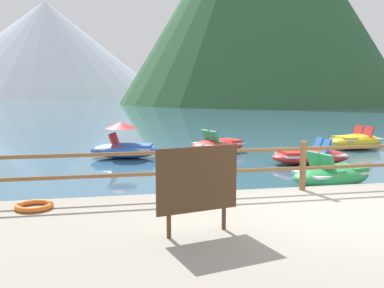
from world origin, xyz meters
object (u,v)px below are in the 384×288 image
sign_board (197,181)px  pedal_boat_0 (332,175)px  life_ring (34,206)px  pedal_boat_1 (356,141)px  pedal_boat_3 (310,156)px  pedal_boat_6 (218,145)px  pedal_boat_2 (125,146)px

sign_board → pedal_boat_0: size_ratio=0.51×
life_ring → pedal_boat_1: 13.45m
pedal_boat_3 → pedal_boat_6: (-2.14, 3.08, 0.01)m
pedal_boat_0 → pedal_boat_3: bearing=72.6°
sign_board → pedal_boat_1: sign_board is taller
sign_board → pedal_boat_2: 9.27m
sign_board → pedal_boat_6: bearing=73.5°
pedal_boat_1 → pedal_boat_6: bearing=177.9°
pedal_boat_3 → pedal_boat_1: bearing=40.4°
pedal_boat_6 → life_ring: bearing=-122.8°
pedal_boat_3 → pedal_boat_6: bearing=124.9°
sign_board → pedal_boat_0: (4.14, 3.84, -0.85)m
pedal_boat_0 → pedal_boat_3: (0.94, 3.00, -0.03)m
sign_board → pedal_boat_6: (2.94, 9.92, -0.87)m
life_ring → pedal_boat_1: pedal_boat_1 is taller
life_ring → pedal_boat_1: (10.81, 7.99, -0.14)m
pedal_boat_2 → pedal_boat_0: bearing=-49.1°
sign_board → pedal_boat_1: (8.46, 9.72, -0.82)m
pedal_boat_0 → pedal_boat_1: size_ratio=0.93×
life_ring → pedal_boat_3: 9.02m
pedal_boat_2 → pedal_boat_3: pedal_boat_2 is taller
life_ring → pedal_boat_0: pedal_boat_0 is taller
pedal_boat_0 → pedal_boat_6: pedal_boat_0 is taller
pedal_boat_1 → pedal_boat_6: (-5.53, 0.20, -0.04)m
pedal_boat_2 → pedal_boat_6: size_ratio=1.05×
pedal_boat_1 → pedal_boat_3: bearing=-139.6°
sign_board → pedal_boat_0: sign_board is taller
sign_board → life_ring: size_ratio=1.95×
pedal_boat_1 → life_ring: bearing=-143.5°
pedal_boat_0 → pedal_boat_2: size_ratio=0.90×
pedal_boat_1 → pedal_boat_2: pedal_boat_2 is taller
pedal_boat_0 → pedal_boat_6: 6.20m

